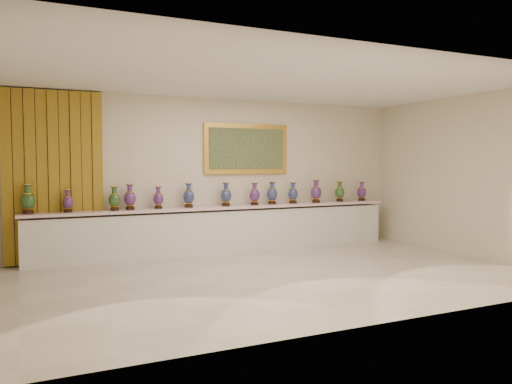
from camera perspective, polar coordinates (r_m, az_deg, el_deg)
ground at (r=7.80m, az=2.27°, el=-9.57°), size 8.00×8.00×0.00m
room at (r=9.27m, az=-18.53°, el=2.20°), size 8.00×8.00×8.00m
counter at (r=9.77m, az=-3.80°, el=-4.33°), size 7.28×0.48×0.90m
vase_0 at (r=9.05m, az=-24.61°, el=-0.88°), size 0.25×0.25×0.50m
vase_1 at (r=9.08m, az=-20.70°, el=-1.08°), size 0.22×0.22×0.39m
vase_2 at (r=9.15m, az=-15.89°, el=-0.84°), size 0.25×0.25×0.43m
vase_3 at (r=9.23m, az=-14.21°, el=-0.69°), size 0.27×0.27×0.46m
vase_4 at (r=9.34m, az=-11.09°, el=-0.75°), size 0.22×0.22×0.41m
vase_5 at (r=9.48m, az=-7.69°, el=-0.51°), size 0.28×0.28×0.46m
vase_6 at (r=9.73m, az=-3.45°, el=-0.38°), size 0.28×0.28×0.46m
vase_7 at (r=9.91m, az=-0.17°, el=-0.34°), size 0.24×0.24×0.45m
vase_8 at (r=10.13m, az=1.86°, el=-0.23°), size 0.26×0.26×0.46m
vase_9 at (r=10.34m, az=4.25°, el=-0.21°), size 0.26×0.26×0.44m
vase_10 at (r=10.59m, az=6.88°, el=-0.03°), size 0.28×0.28×0.49m
vase_11 at (r=10.97m, az=9.54°, el=-0.04°), size 0.21×0.21×0.44m
vase_12 at (r=11.27m, az=11.99°, el=-0.01°), size 0.22×0.22×0.43m
label_card at (r=9.02m, az=-16.83°, el=-2.14°), size 0.10×0.06×0.00m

